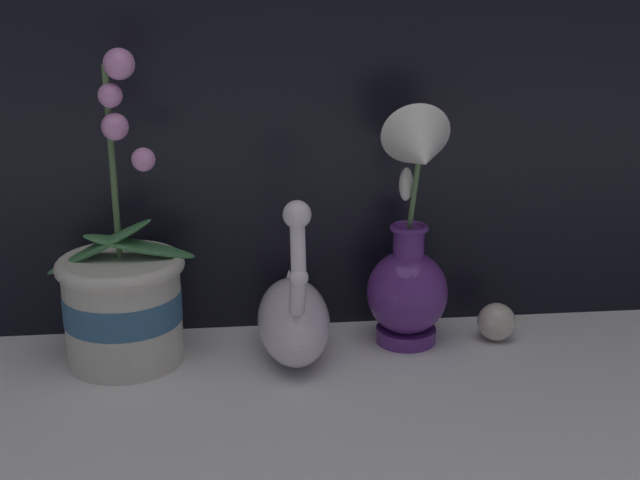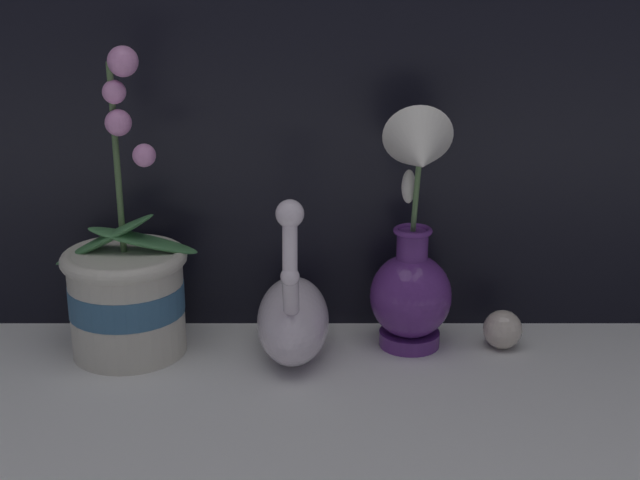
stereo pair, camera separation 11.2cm
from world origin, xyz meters
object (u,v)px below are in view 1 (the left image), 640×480
orchid_potted_plant (123,297)px  glass_sphere (497,322)px  swan_figurine (293,316)px  blue_vase (410,259)px

orchid_potted_plant → glass_sphere: bearing=1.3°
orchid_potted_plant → glass_sphere: orchid_potted_plant is taller
orchid_potted_plant → swan_figurine: 0.22m
swan_figurine → blue_vase: bearing=7.5°
orchid_potted_plant → glass_sphere: 0.50m
swan_figurine → blue_vase: (0.16, 0.02, 0.07)m
orchid_potted_plant → blue_vase: size_ratio=1.21×
blue_vase → glass_sphere: blue_vase is taller
orchid_potted_plant → glass_sphere: size_ratio=7.67×
swan_figurine → glass_sphere: size_ratio=4.48×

